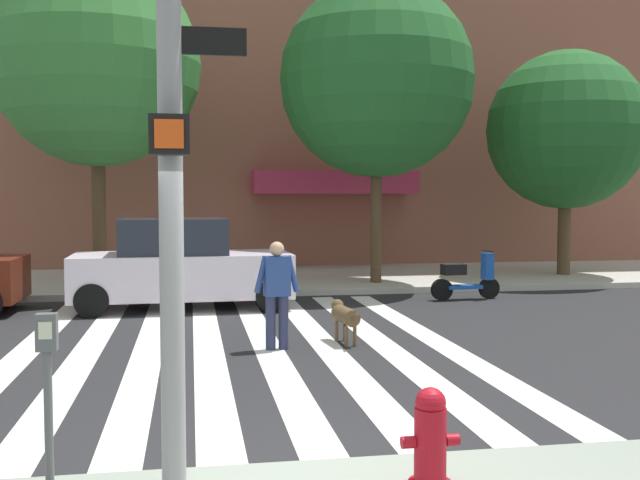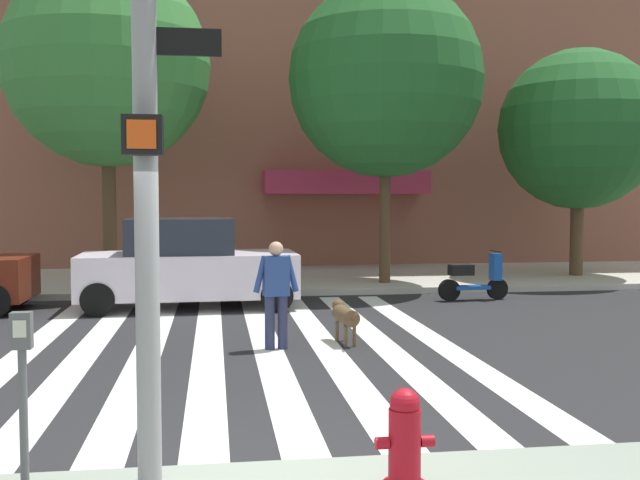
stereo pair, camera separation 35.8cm
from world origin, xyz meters
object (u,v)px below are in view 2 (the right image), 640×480
traffic_light_pole (144,29)px  pedestrian_dog_walker (276,289)px  parked_car_behind_first (187,265)px  street_tree_further (579,130)px  parking_meter_curbside (23,380)px  street_tree_middle (386,80)px  fire_hydrant (405,441)px  dog_on_leash (345,315)px  street_tree_nearest (107,65)px  parked_scooter (474,279)px

traffic_light_pole → pedestrian_dog_walker: bearing=75.8°
parked_car_behind_first → street_tree_further: 11.50m
parking_meter_curbside → parked_car_behind_first: (0.77, 10.23, -0.15)m
street_tree_middle → street_tree_further: (5.63, 0.98, -1.07)m
fire_hydrant → street_tree_further: (8.51, 13.94, 3.62)m
fire_hydrant → street_tree_middle: bearing=77.5°
parking_meter_curbside → street_tree_further: (11.23, 13.77, 3.11)m
traffic_light_pole → street_tree_further: size_ratio=0.94×
fire_hydrant → street_tree_middle: size_ratio=0.10×
fire_hydrant → pedestrian_dog_walker: pedestrian_dog_walker is taller
street_tree_further → pedestrian_dog_walker: 12.46m
parked_car_behind_first → dog_on_leash: (2.60, -4.20, -0.44)m
street_tree_middle → fire_hydrant: bearing=-102.5°
fire_hydrant → dog_on_leash: (0.65, 6.20, -0.08)m
traffic_light_pole → street_tree_nearest: size_ratio=0.73×
parked_car_behind_first → street_tree_middle: bearing=28.0°
fire_hydrant → dog_on_leash: bearing=84.0°
street_tree_middle → dog_on_leash: (-2.22, -6.76, -4.76)m
parked_scooter → traffic_light_pole: bearing=-121.2°
street_tree_nearest → street_tree_further: street_tree_nearest is taller
traffic_light_pole → parked_scooter: bearing=58.8°
parking_meter_curbside → street_tree_nearest: (-1.22, 13.50, 4.50)m
parked_scooter → street_tree_further: 6.47m
parking_meter_curbside → parked_car_behind_first: bearing=85.7°
parked_scooter → street_tree_further: (4.15, 3.35, 3.66)m
street_tree_nearest → street_tree_middle: bearing=-6.0°
street_tree_nearest → street_tree_middle: (6.82, -0.71, -0.33)m
parked_scooter → street_tree_middle: (-1.48, 2.38, 4.73)m
fire_hydrant → parking_meter_curbside: parking_meter_curbside is taller
fire_hydrant → street_tree_further: 16.73m
pedestrian_dog_walker → fire_hydrant: bearing=-85.6°
fire_hydrant → parking_meter_curbside: size_ratio=0.56×
parking_meter_curbside → street_tree_nearest: street_tree_nearest is taller
traffic_light_pole → dog_on_leash: size_ratio=5.32×
traffic_light_pole → parked_car_behind_first: size_ratio=1.30×
parked_car_behind_first → dog_on_leash: size_ratio=4.11×
traffic_light_pole → parked_scooter: traffic_light_pole is taller
fire_hydrant → parked_car_behind_first: 10.59m
street_tree_nearest → pedestrian_dog_walker: street_tree_nearest is taller
traffic_light_pole → parking_meter_curbside: traffic_light_pole is taller
fire_hydrant → street_tree_nearest: street_tree_nearest is taller
pedestrian_dog_walker → parked_car_behind_first: bearing=108.3°
traffic_light_pole → street_tree_further: bearing=52.7°
parked_car_behind_first → parked_scooter: (6.30, 0.18, -0.40)m
street_tree_middle → pedestrian_dog_walker: bearing=-115.2°
fire_hydrant → parked_scooter: parked_scooter is taller
street_tree_middle → parked_scooter: bearing=-58.1°
street_tree_nearest → dog_on_leash: street_tree_nearest is taller
traffic_light_pole → street_tree_middle: 13.60m
fire_hydrant → parked_car_behind_first: size_ratio=0.17×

